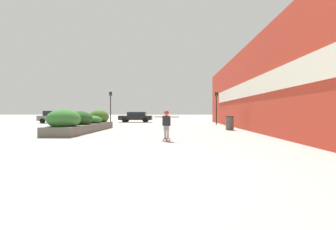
{
  "coord_description": "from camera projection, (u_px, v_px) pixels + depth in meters",
  "views": [
    {
      "loc": [
        1.33,
        -6.0,
        1.32
      ],
      "look_at": [
        0.71,
        16.32,
        1.1
      ],
      "focal_mm": 28.0,
      "sensor_mm": 36.0,
      "label": 1
    }
  ],
  "objects": [
    {
      "name": "building_wall_right",
      "position": [
        256.0,
        86.0,
        17.95
      ],
      "size": [
        0.67,
        37.59,
        6.27
      ],
      "color": "#B23323",
      "rests_on": "ground_plane"
    },
    {
      "name": "skateboard",
      "position": [
        166.0,
        139.0,
        12.21
      ],
      "size": [
        0.38,
        0.59,
        0.1
      ],
      "rotation": [
        0.0,
        0.0,
        -0.4
      ],
      "color": "navy",
      "rests_on": "ground_plane"
    },
    {
      "name": "traffic_light_left",
      "position": [
        110.0,
        102.0,
        29.11
      ],
      "size": [
        0.28,
        0.3,
        3.62
      ],
      "color": "black",
      "rests_on": "ground_plane"
    },
    {
      "name": "planter_box",
      "position": [
        84.0,
        122.0,
        17.94
      ],
      "size": [
        1.85,
        9.05,
        1.54
      ],
      "color": "#605B54",
      "rests_on": "ground_plane"
    },
    {
      "name": "car_leftmost",
      "position": [
        136.0,
        117.0,
        35.47
      ],
      "size": [
        4.42,
        2.03,
        1.39
      ],
      "rotation": [
        0.0,
        0.0,
        1.57
      ],
      "color": "black",
      "rests_on": "ground_plane"
    },
    {
      "name": "skateboarder",
      "position": [
        166.0,
        122.0,
        12.2
      ],
      "size": [
        1.17,
        0.55,
        1.32
      ],
      "rotation": [
        0.0,
        0.0,
        -0.4
      ],
      "color": "tan",
      "rests_on": "skateboard"
    },
    {
      "name": "ground_plane",
      "position": [
        118.0,
        170.0,
        6.05
      ],
      "size": [
        300.0,
        300.0,
        0.0
      ],
      "primitive_type": "plane",
      "color": "#A3A099"
    },
    {
      "name": "trash_bin",
      "position": [
        230.0,
        123.0,
        19.63
      ],
      "size": [
        0.61,
        0.61,
        1.04
      ],
      "color": "#514C47",
      "rests_on": "ground_plane"
    },
    {
      "name": "car_center_left",
      "position": [
        55.0,
        117.0,
        32.47
      ],
      "size": [
        3.84,
        1.96,
        1.52
      ],
      "rotation": [
        0.0,
        0.0,
        -1.57
      ],
      "color": "slate",
      "rests_on": "ground_plane"
    },
    {
      "name": "traffic_light_right",
      "position": [
        216.0,
        103.0,
        28.09
      ],
      "size": [
        0.28,
        0.3,
        3.51
      ],
      "color": "black",
      "rests_on": "ground_plane"
    }
  ]
}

